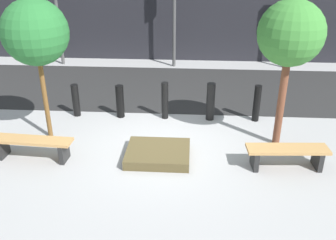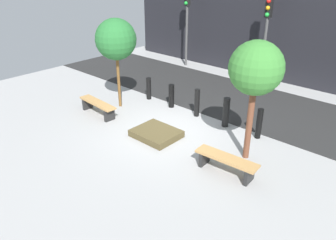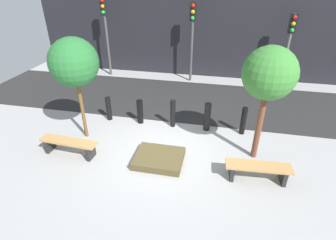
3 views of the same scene
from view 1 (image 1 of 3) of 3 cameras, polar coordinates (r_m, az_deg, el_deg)
name	(u,v)px [view 1 (image 1 of 3)]	position (r m, az deg, el deg)	size (l,w,h in m)	color
ground_plane	(160,146)	(8.62, -1.20, -3.92)	(18.00, 18.00, 0.00)	#9C9C9C
road_strip	(170,88)	(12.05, 0.33, 4.97)	(18.00, 4.05, 0.01)	#262626
building_facade	(176,7)	(14.84, 1.17, 16.77)	(16.20, 0.50, 3.96)	black
bench_left	(32,145)	(8.47, -19.99, -3.53)	(1.76, 0.49, 0.48)	black
bench_right	(287,153)	(8.04, 17.68, -4.87)	(1.68, 0.53, 0.46)	black
planter_bed	(158,154)	(8.11, -1.53, -5.14)	(1.36, 1.13, 0.21)	brown
tree_behind_left_bench	(35,33)	(8.63, -19.59, 12.41)	(1.43, 1.43, 3.22)	brown
tree_behind_right_bench	(291,35)	(8.19, 18.20, 12.24)	(1.37, 1.37, 3.25)	brown
bollard_far_left	(76,100)	(10.22, -13.87, 2.94)	(0.19, 0.19, 0.88)	black
bollard_left	(120,101)	(9.93, -7.32, 2.83)	(0.21, 0.21, 0.88)	black
bollard_center	(165,101)	(9.76, -0.48, 2.99)	(0.18, 0.18, 0.99)	black
bollard_right	(211,102)	(9.75, 6.50, 2.79)	(0.22, 0.22, 0.99)	black
bollard_far_right	(257,103)	(9.89, 13.37, 2.49)	(0.18, 0.18, 0.97)	black
traffic_light_mid_east	(297,5)	(14.18, 19.13, 16.21)	(0.28, 0.27, 3.26)	#5F5F5F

